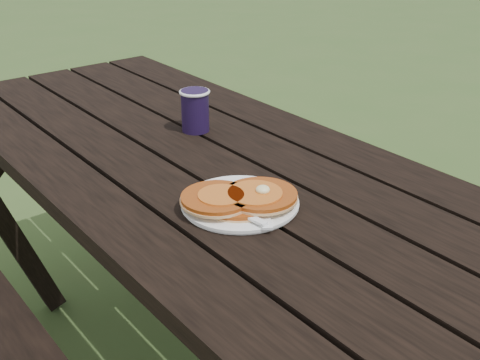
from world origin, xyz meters
TOP-DOWN VIEW (x-y plane):
  - picnic_table at (0.00, 0.00)m, footprint 1.36×1.80m
  - plate at (-0.08, -0.27)m, footprint 0.24×0.24m
  - pancake_stack at (-0.09, -0.29)m, footprint 0.22×0.19m
  - knife at (-0.06, -0.32)m, footprint 0.12×0.16m
  - fork at (-0.12, -0.33)m, footprint 0.05×0.16m
  - coffee_cup at (0.09, 0.12)m, footprint 0.08×0.08m

SIDE VIEW (x-z plane):
  - picnic_table at x=0.00m, z-range -0.01..0.74m
  - plate at x=-0.08m, z-range 0.75..0.76m
  - knife at x=-0.06m, z-range 0.76..0.76m
  - fork at x=-0.12m, z-range 0.77..0.77m
  - pancake_stack at x=-0.09m, z-range 0.76..0.79m
  - coffee_cup at x=0.09m, z-range 0.76..0.87m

